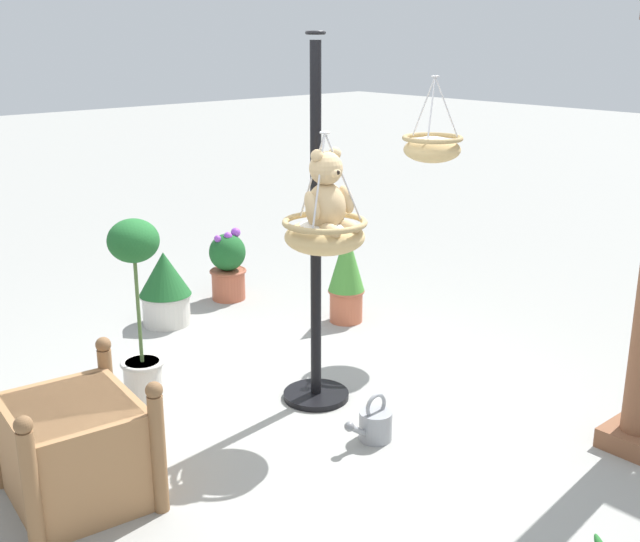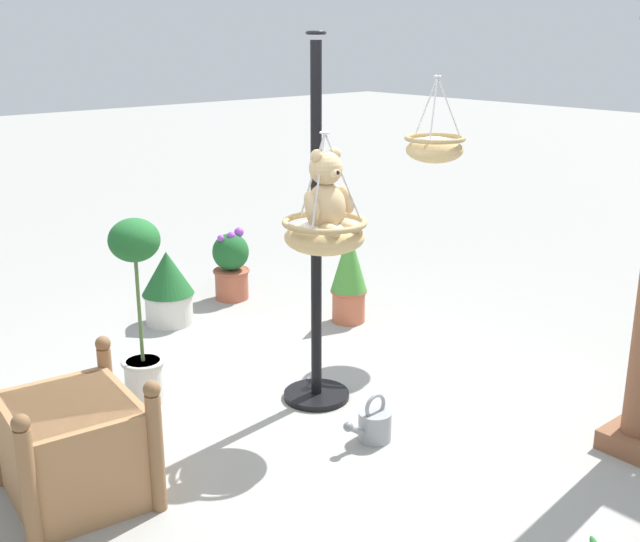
{
  "view_description": "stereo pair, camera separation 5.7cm",
  "coord_description": "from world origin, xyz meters",
  "px_view_note": "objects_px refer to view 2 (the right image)",
  "views": [
    {
      "loc": [
        3.05,
        3.45,
        2.37
      ],
      "look_at": [
        0.01,
        0.04,
        0.96
      ],
      "focal_mm": 43.91,
      "sensor_mm": 36.0,
      "label": 1
    },
    {
      "loc": [
        3.01,
        3.49,
        2.37
      ],
      "look_at": [
        0.01,
        0.04,
        0.96
      ],
      "focal_mm": 43.91,
      "sensor_mm": 36.0,
      "label": 2
    }
  ],
  "objects_px": {
    "hanging_basket_left_high": "(435,148)",
    "potted_plant_fern_front": "(139,302)",
    "hanging_basket_with_teddy": "(325,234)",
    "teddy_bear": "(327,198)",
    "wooden_planter_box": "(73,446)",
    "potted_plant_conical_shrub": "(349,275)",
    "potted_plant_tall_leafy": "(231,265)",
    "potted_plant_small_succulent": "(168,287)",
    "display_pole_central": "(316,295)",
    "watering_can": "(374,425)"
  },
  "relations": [
    {
      "from": "display_pole_central",
      "to": "wooden_planter_box",
      "type": "distance_m",
      "value": 1.77
    },
    {
      "from": "wooden_planter_box",
      "to": "potted_plant_tall_leafy",
      "type": "height_order",
      "value": "wooden_planter_box"
    },
    {
      "from": "potted_plant_conical_shrub",
      "to": "watering_can",
      "type": "xyz_separation_m",
      "value": [
        1.27,
        1.58,
        -0.31
      ]
    },
    {
      "from": "potted_plant_conical_shrub",
      "to": "display_pole_central",
      "type": "bearing_deg",
      "value": 38.68
    },
    {
      "from": "hanging_basket_with_teddy",
      "to": "potted_plant_small_succulent",
      "type": "bearing_deg",
      "value": -93.59
    },
    {
      "from": "teddy_bear",
      "to": "hanging_basket_left_high",
      "type": "relative_size",
      "value": 0.79
    },
    {
      "from": "wooden_planter_box",
      "to": "potted_plant_fern_front",
      "type": "height_order",
      "value": "potted_plant_fern_front"
    },
    {
      "from": "teddy_bear",
      "to": "potted_plant_conical_shrub",
      "type": "distance_m",
      "value": 2.05
    },
    {
      "from": "wooden_planter_box",
      "to": "potted_plant_conical_shrub",
      "type": "relative_size",
      "value": 1.07
    },
    {
      "from": "hanging_basket_with_teddy",
      "to": "potted_plant_tall_leafy",
      "type": "distance_m",
      "value": 2.64
    },
    {
      "from": "display_pole_central",
      "to": "hanging_basket_with_teddy",
      "type": "xyz_separation_m",
      "value": [
        0.15,
        0.25,
        0.48
      ]
    },
    {
      "from": "display_pole_central",
      "to": "potted_plant_small_succulent",
      "type": "bearing_deg",
      "value": -89.52
    },
    {
      "from": "potted_plant_small_succulent",
      "to": "teddy_bear",
      "type": "bearing_deg",
      "value": 86.45
    },
    {
      "from": "potted_plant_fern_front",
      "to": "potted_plant_tall_leafy",
      "type": "distance_m",
      "value": 2.17
    },
    {
      "from": "hanging_basket_with_teddy",
      "to": "potted_plant_conical_shrub",
      "type": "distance_m",
      "value": 1.93
    },
    {
      "from": "hanging_basket_left_high",
      "to": "potted_plant_fern_front",
      "type": "distance_m",
      "value": 2.47
    },
    {
      "from": "potted_plant_fern_front",
      "to": "hanging_basket_with_teddy",
      "type": "bearing_deg",
      "value": 128.04
    },
    {
      "from": "wooden_planter_box",
      "to": "potted_plant_fern_front",
      "type": "distance_m",
      "value": 1.18
    },
    {
      "from": "teddy_bear",
      "to": "potted_plant_fern_front",
      "type": "distance_m",
      "value": 1.43
    },
    {
      "from": "hanging_basket_left_high",
      "to": "potted_plant_small_succulent",
      "type": "bearing_deg",
      "value": -49.37
    },
    {
      "from": "wooden_planter_box",
      "to": "potted_plant_tall_leafy",
      "type": "bearing_deg",
      "value": -139.38
    },
    {
      "from": "hanging_basket_with_teddy",
      "to": "potted_plant_conical_shrub",
      "type": "xyz_separation_m",
      "value": [
        -1.31,
        -1.18,
        -0.8
      ]
    },
    {
      "from": "potted_plant_tall_leafy",
      "to": "potted_plant_small_succulent",
      "type": "distance_m",
      "value": 0.79
    },
    {
      "from": "display_pole_central",
      "to": "potted_plant_fern_front",
      "type": "relative_size",
      "value": 1.89
    },
    {
      "from": "display_pole_central",
      "to": "watering_can",
      "type": "distance_m",
      "value": 0.91
    },
    {
      "from": "teddy_bear",
      "to": "potted_plant_conical_shrub",
      "type": "relative_size",
      "value": 0.62
    },
    {
      "from": "potted_plant_conical_shrub",
      "to": "potted_plant_tall_leafy",
      "type": "bearing_deg",
      "value": -70.31
    },
    {
      "from": "wooden_planter_box",
      "to": "potted_plant_conical_shrub",
      "type": "bearing_deg",
      "value": -161.25
    },
    {
      "from": "teddy_bear",
      "to": "potted_plant_fern_front",
      "type": "xyz_separation_m",
      "value": [
        0.75,
        -0.98,
        -0.73
      ]
    },
    {
      "from": "hanging_basket_left_high",
      "to": "watering_can",
      "type": "distance_m",
      "value": 2.26
    },
    {
      "from": "watering_can",
      "to": "wooden_planter_box",
      "type": "bearing_deg",
      "value": -20.76
    },
    {
      "from": "potted_plant_tall_leafy",
      "to": "potted_plant_conical_shrub",
      "type": "bearing_deg",
      "value": 109.69
    },
    {
      "from": "teddy_bear",
      "to": "hanging_basket_left_high",
      "type": "xyz_separation_m",
      "value": [
        -1.54,
        -0.52,
        0.09
      ]
    },
    {
      "from": "display_pole_central",
      "to": "potted_plant_fern_front",
      "type": "height_order",
      "value": "display_pole_central"
    },
    {
      "from": "display_pole_central",
      "to": "potted_plant_small_succulent",
      "type": "height_order",
      "value": "display_pole_central"
    },
    {
      "from": "potted_plant_fern_front",
      "to": "watering_can",
      "type": "bearing_deg",
      "value": 120.01
    },
    {
      "from": "display_pole_central",
      "to": "hanging_basket_left_high",
      "type": "bearing_deg",
      "value": -169.85
    },
    {
      "from": "hanging_basket_with_teddy",
      "to": "hanging_basket_left_high",
      "type": "height_order",
      "value": "hanging_basket_left_high"
    },
    {
      "from": "potted_plant_small_succulent",
      "to": "watering_can",
      "type": "relative_size",
      "value": 1.79
    },
    {
      "from": "display_pole_central",
      "to": "potted_plant_fern_front",
      "type": "distance_m",
      "value": 1.14
    },
    {
      "from": "potted_plant_small_succulent",
      "to": "display_pole_central",
      "type": "bearing_deg",
      "value": 90.48
    },
    {
      "from": "hanging_basket_left_high",
      "to": "potted_plant_conical_shrub",
      "type": "relative_size",
      "value": 0.79
    },
    {
      "from": "potted_plant_tall_leafy",
      "to": "potted_plant_small_succulent",
      "type": "bearing_deg",
      "value": 13.28
    },
    {
      "from": "potted_plant_small_succulent",
      "to": "watering_can",
      "type": "xyz_separation_m",
      "value": [
        0.09,
        2.54,
        -0.22
      ]
    },
    {
      "from": "hanging_basket_with_teddy",
      "to": "teddy_bear",
      "type": "relative_size",
      "value": 1.42
    },
    {
      "from": "hanging_basket_with_teddy",
      "to": "potted_plant_small_succulent",
      "type": "distance_m",
      "value": 2.32
    },
    {
      "from": "display_pole_central",
      "to": "hanging_basket_left_high",
      "type": "xyz_separation_m",
      "value": [
        -1.39,
        -0.25,
        0.8
      ]
    },
    {
      "from": "display_pole_central",
      "to": "hanging_basket_with_teddy",
      "type": "height_order",
      "value": "display_pole_central"
    },
    {
      "from": "watering_can",
      "to": "potted_plant_conical_shrub",
      "type": "bearing_deg",
      "value": -128.7
    },
    {
      "from": "hanging_basket_with_teddy",
      "to": "potted_plant_small_succulent",
      "type": "xyz_separation_m",
      "value": [
        -0.13,
        -2.14,
        -0.89
      ]
    }
  ]
}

